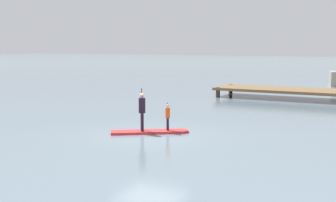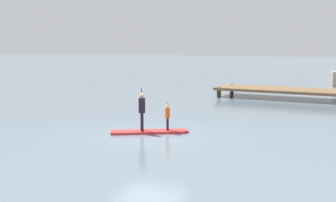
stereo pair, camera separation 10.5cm
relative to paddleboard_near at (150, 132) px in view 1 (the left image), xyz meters
The scene contains 5 objects.
ground_plane 0.58m from the paddleboard_near, 58.02° to the right, with size 240.00×240.00×0.00m, color slate.
paddleboard_near is the anchor object (origin of this frame).
paddler_adult 0.97m from the paddleboard_near, 147.00° to the right, with size 0.37×0.42×1.70m.
paddler_child_solo 0.97m from the paddleboard_near, 35.45° to the left, with size 0.27×0.33×1.10m.
floating_dock 14.56m from the paddleboard_near, 73.19° to the left, with size 12.99×3.15×0.66m.
Camera 1 is at (8.35, -14.36, 3.52)m, focal length 46.48 mm.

